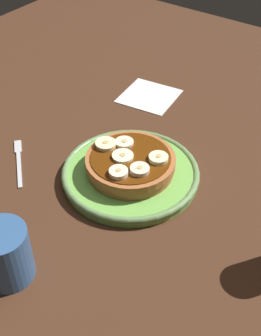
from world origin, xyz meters
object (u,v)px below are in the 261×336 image
Objects in this scene: banana_slice_2 at (105,145)px; banana_slice_3 at (119,173)px; banana_slice_1 at (158,158)px; coffee_mug at (2,255)px; pancake_stack at (132,164)px; banana_slice_4 at (124,143)px; fork at (19,159)px; napkin at (149,96)px; banana_slice_5 at (140,170)px; banana_slice_0 at (123,156)px; plate at (131,173)px.

banana_slice_2 is 7.47cm from banana_slice_3.
coffee_mug reaches higher than banana_slice_1.
banana_slice_4 is (-2.14, -3.13, 1.66)cm from pancake_stack.
banana_slice_4 is (-0.17, -6.95, -0.08)cm from banana_slice_1.
banana_slice_3 is 0.29× the size of fork.
banana_slice_3 is 7.82cm from banana_slice_4.
banana_slice_3 is 0.97× the size of banana_slice_4.
banana_slice_4 reaches higher than pancake_stack.
napkin is 1.06× the size of fork.
banana_slice_5 is at bearing 167.45° from coffee_mug.
banana_slice_0 reaches higher than napkin.
banana_slice_1 is (-1.98, 3.82, 1.74)cm from pancake_stack.
coffee_mug reaches higher than banana_slice_0.
banana_slice_1 reaches higher than pancake_stack.
plate is at bearing -121.86° from banana_slice_5.
banana_slice_2 reaches higher than pancake_stack.
banana_slice_5 is (2.00, 3.21, 3.86)cm from plate.
banana_slice_4 reaches higher than napkin.
pancake_stack is 4.86× the size of banana_slice_5.
banana_slice_5 reaches higher than plate.
fork is at bearing -67.34° from plate.
banana_slice_3 is 20.47cm from fork.
banana_slice_0 is at bearing 80.47° from banana_slice_2.
banana_slice_4 is 0.28× the size of napkin.
banana_slice_5 is (4.29, 6.15, 0.12)cm from banana_slice_4.
plate is at bearing 128.73° from banana_slice_0.
banana_slice_0 is 26.80cm from napkin.
banana_slice_5 is at bearing 77.17° from banana_slice_2.
banana_slice_1 is 25.23cm from fork.
banana_slice_1 and banana_slice_5 have the same top height.
banana_slice_1 is 0.31× the size of fork.
pancake_stack is 5.03cm from banana_slice_3.
pancake_stack is 2.24cm from banana_slice_0.
banana_slice_0 is 1.16× the size of banana_slice_3.
banana_slice_0 is 0.32× the size of napkin.
banana_slice_1 is 1.02× the size of banana_slice_4.
banana_slice_3 is 0.28× the size of napkin.
pancake_stack is 1.45× the size of fork.
banana_slice_3 reaches higher than fork.
napkin is (-27.75, -12.83, -4.77)cm from banana_slice_3.
napkin is (-24.05, -10.89, -4.62)cm from banana_slice_0.
plate is 6.37cm from banana_slice_2.
banana_slice_0 is (0.79, -0.99, 3.73)cm from plate.
plate is at bearing 175.41° from coffee_mug.
banana_slice_0 is 0.34× the size of fork.
banana_slice_3 is at bearing -24.91° from banana_slice_1.
banana_slice_5 is 0.30× the size of coffee_mug.
fork is at bearing -57.37° from banana_slice_4.
plate is 26.13cm from napkin.
plate is 2.10× the size of napkin.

